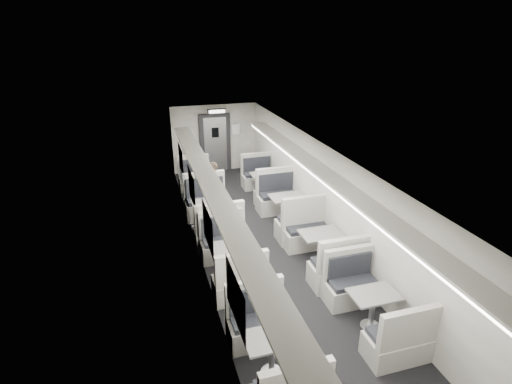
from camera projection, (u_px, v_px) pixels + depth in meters
room at (266, 206)px, 8.91m from camera, size 3.24×12.24×2.64m
booth_left_a at (199, 187)px, 12.19m from camera, size 1.01×2.05×1.10m
booth_left_b at (212, 216)px, 10.20m from camera, size 1.15×2.32×1.24m
booth_left_c at (231, 261)px, 8.35m from camera, size 1.02×2.06×1.10m
booth_left_d at (272, 355)px, 5.96m from camera, size 0.99×2.02×1.08m
booth_right_a at (265, 185)px, 12.34m from camera, size 1.03×2.08×1.11m
booth_right_b at (288, 210)px, 10.55m from camera, size 1.14×2.32×1.24m
booth_right_c at (320, 248)px, 8.78m from camera, size 1.09×2.20×1.18m
booth_right_d at (372, 310)px, 6.92m from camera, size 0.99×2.01×1.08m
passenger at (214, 187)px, 11.17m from camera, size 0.63×0.53×1.46m
window_a at (181, 160)px, 11.48m from camera, size 0.02×1.18×0.84m
window_b at (192, 187)px, 9.53m from camera, size 0.02×1.18×0.84m
window_c at (208, 229)px, 7.58m from camera, size 0.02×1.18×0.84m
window_d at (235, 299)px, 5.63m from camera, size 0.02×1.18×0.84m
luggage_rack_left at (213, 187)px, 8.05m from camera, size 0.46×10.40×0.09m
luggage_rack_right at (325, 175)px, 8.70m from camera, size 0.46×10.40×0.09m
vestibule_door at (215, 143)px, 14.23m from camera, size 1.10×0.13×2.10m
exit_sign at (217, 111)px, 13.32m from camera, size 0.62×0.12×0.16m
wall_notice at (236, 129)px, 14.23m from camera, size 0.32×0.02×0.40m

